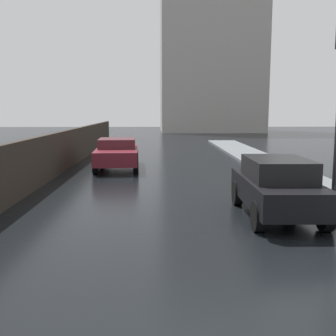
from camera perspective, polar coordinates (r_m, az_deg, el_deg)
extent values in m
cube|color=black|center=(10.34, 15.16, -3.17)|extent=(1.65, 3.83, 0.62)
cube|color=black|center=(10.21, 15.34, -0.10)|extent=(1.44, 2.09, 0.51)
cylinder|color=black|center=(11.44, 9.83, -3.50)|extent=(0.23, 0.68, 0.68)
cylinder|color=black|center=(11.79, 16.91, -3.38)|extent=(0.23, 0.68, 0.68)
cylinder|color=black|center=(9.04, 12.71, -6.73)|extent=(0.23, 0.68, 0.68)
cylinder|color=black|center=(9.49, 21.47, -6.40)|extent=(0.23, 0.68, 0.68)
cube|color=maroon|center=(18.24, -7.24, 1.90)|extent=(2.05, 4.44, 0.61)
cube|color=#461C22|center=(18.26, -7.25, 3.52)|extent=(1.70, 1.92, 0.42)
cylinder|color=black|center=(16.83, -4.60, 0.37)|extent=(0.26, 0.69, 0.68)
cylinder|color=black|center=(16.92, -10.29, 0.30)|extent=(0.26, 0.69, 0.68)
cylinder|color=black|center=(19.68, -4.58, 1.51)|extent=(0.26, 0.69, 0.68)
cylinder|color=black|center=(19.76, -9.45, 1.45)|extent=(0.26, 0.69, 0.68)
cube|color=#9E9993|center=(50.84, 6.17, 17.72)|extent=(12.28, 8.71, 22.05)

